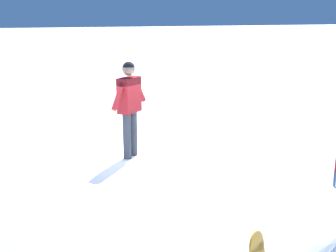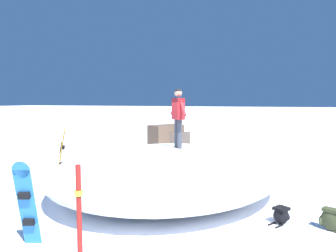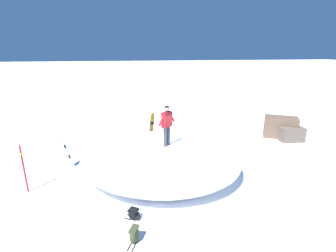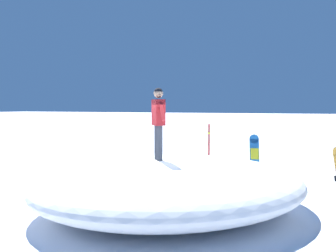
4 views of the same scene
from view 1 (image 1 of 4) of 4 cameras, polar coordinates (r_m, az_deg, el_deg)
ground at (r=7.82m, az=-5.54°, el=-13.01°), size 240.00×240.00×0.00m
snow_mound at (r=7.58m, az=-2.67°, el=-8.78°), size 8.44×8.05×1.22m
snowboarder_standing at (r=7.24m, az=-5.24°, el=3.34°), size 0.83×0.71×1.67m
backpack_near at (r=10.76m, az=-1.43°, el=-3.94°), size 0.54×0.47×0.35m
backpack_far at (r=11.57m, az=-2.85°, el=-2.34°), size 0.41×0.60×0.45m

